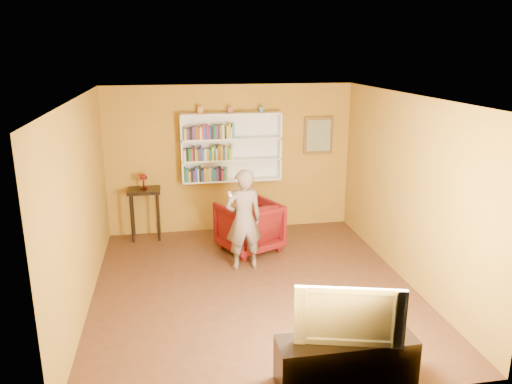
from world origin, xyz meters
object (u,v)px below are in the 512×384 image
at_px(console_table, 144,198).
at_px(television, 348,312).
at_px(ruby_lustre, 143,178).
at_px(bookshelf, 231,147).
at_px(armchair, 249,226).
at_px(tv_cabinet, 346,361).
at_px(person, 244,220).

xyz_separation_m(console_table, television, (2.14, -4.50, 0.05)).
bearing_deg(console_table, ruby_lustre, 116.57).
bearing_deg(console_table, bookshelf, 5.78).
relative_size(armchair, tv_cabinet, 0.66).
bearing_deg(television, armchair, 111.18).
height_order(person, tv_cabinet, person).
bearing_deg(tv_cabinet, person, 101.50).
xyz_separation_m(ruby_lustre, person, (1.54, -1.56, -0.32)).
bearing_deg(tv_cabinet, console_table, 115.43).
distance_m(bookshelf, tv_cabinet, 4.88).
distance_m(console_table, armchair, 1.97).
height_order(person, television, person).
xyz_separation_m(person, television, (0.60, -2.94, 0.02)).
bearing_deg(person, console_table, -51.42).
distance_m(ruby_lustre, television, 4.99).
bearing_deg(television, person, 116.47).
height_order(armchair, person, person).
height_order(ruby_lustre, person, person).
bearing_deg(ruby_lustre, bookshelf, 5.78).
relative_size(bookshelf, console_table, 1.94).
bearing_deg(console_table, person, -45.39).
bearing_deg(tv_cabinet, bookshelf, 96.89).
distance_m(console_table, tv_cabinet, 5.01).
height_order(bookshelf, ruby_lustre, bookshelf).
bearing_deg(console_table, television, -64.57).
bearing_deg(television, bookshelf, 111.86).
xyz_separation_m(console_table, armchair, (1.74, -0.84, -0.35)).
distance_m(person, television, 3.00).
height_order(console_table, tv_cabinet, console_table).
xyz_separation_m(armchair, person, (-0.20, -0.72, 0.37)).
bearing_deg(bookshelf, armchair, -80.65).
xyz_separation_m(armchair, tv_cabinet, (0.40, -3.66, -0.17)).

